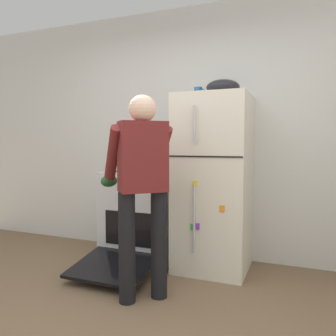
{
  "coord_description": "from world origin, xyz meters",
  "views": [
    {
      "loc": [
        1.16,
        -1.63,
        1.23
      ],
      "look_at": [
        -0.02,
        1.32,
        1.0
      ],
      "focal_mm": 36.02,
      "sensor_mm": 36.0,
      "label": 1
    }
  ],
  "objects_px": {
    "refrigerator": "(214,183)",
    "pepper_mill": "(127,162)",
    "red_pot": "(155,166)",
    "coffee_mug": "(198,92)",
    "mixing_bowl": "(223,87)",
    "person_cook": "(142,179)",
    "stove_range": "(143,216)"
  },
  "relations": [
    {
      "from": "refrigerator",
      "to": "pepper_mill",
      "type": "distance_m",
      "value": 1.1
    },
    {
      "from": "refrigerator",
      "to": "red_pot",
      "type": "bearing_deg",
      "value": -175.3
    },
    {
      "from": "pepper_mill",
      "to": "coffee_mug",
      "type": "bearing_deg",
      "value": -9.6
    },
    {
      "from": "mixing_bowl",
      "to": "person_cook",
      "type": "bearing_deg",
      "value": -117.45
    },
    {
      "from": "person_cook",
      "to": "coffee_mug",
      "type": "height_order",
      "value": "coffee_mug"
    },
    {
      "from": "refrigerator",
      "to": "coffee_mug",
      "type": "height_order",
      "value": "coffee_mug"
    },
    {
      "from": "person_cook",
      "to": "mixing_bowl",
      "type": "height_order",
      "value": "mixing_bowl"
    },
    {
      "from": "pepper_mill",
      "to": "mixing_bowl",
      "type": "bearing_deg",
      "value": -9.91
    },
    {
      "from": "red_pot",
      "to": "pepper_mill",
      "type": "distance_m",
      "value": 0.52
    },
    {
      "from": "pepper_mill",
      "to": "stove_range",
      "type": "bearing_deg",
      "value": -36.02
    },
    {
      "from": "stove_range",
      "to": "red_pot",
      "type": "distance_m",
      "value": 0.56
    },
    {
      "from": "refrigerator",
      "to": "coffee_mug",
      "type": "relative_size",
      "value": 15.12
    },
    {
      "from": "refrigerator",
      "to": "red_pot",
      "type": "distance_m",
      "value": 0.62
    },
    {
      "from": "red_pot",
      "to": "pepper_mill",
      "type": "height_order",
      "value": "pepper_mill"
    },
    {
      "from": "stove_range",
      "to": "coffee_mug",
      "type": "distance_m",
      "value": 1.41
    },
    {
      "from": "stove_range",
      "to": "pepper_mill",
      "type": "xyz_separation_m",
      "value": [
        -0.3,
        0.22,
        0.56
      ]
    },
    {
      "from": "refrigerator",
      "to": "pepper_mill",
      "type": "height_order",
      "value": "refrigerator"
    },
    {
      "from": "refrigerator",
      "to": "stove_range",
      "type": "xyz_separation_m",
      "value": [
        -0.76,
        -0.02,
        -0.39
      ]
    },
    {
      "from": "red_pot",
      "to": "stove_range",
      "type": "bearing_deg",
      "value": 168.73
    },
    {
      "from": "pepper_mill",
      "to": "refrigerator",
      "type": "bearing_deg",
      "value": -10.66
    },
    {
      "from": "red_pot",
      "to": "pepper_mill",
      "type": "bearing_deg",
      "value": 151.48
    },
    {
      "from": "coffee_mug",
      "to": "mixing_bowl",
      "type": "xyz_separation_m",
      "value": [
        0.26,
        -0.05,
        0.02
      ]
    },
    {
      "from": "person_cook",
      "to": "red_pot",
      "type": "distance_m",
      "value": 0.84
    },
    {
      "from": "person_cook",
      "to": "pepper_mill",
      "type": "relative_size",
      "value": 10.61
    },
    {
      "from": "person_cook",
      "to": "refrigerator",
      "type": "bearing_deg",
      "value": 66.94
    },
    {
      "from": "person_cook",
      "to": "mixing_bowl",
      "type": "relative_size",
      "value": 5.07
    },
    {
      "from": "stove_range",
      "to": "pepper_mill",
      "type": "height_order",
      "value": "pepper_mill"
    },
    {
      "from": "stove_range",
      "to": "person_cook",
      "type": "relative_size",
      "value": 0.77
    },
    {
      "from": "refrigerator",
      "to": "stove_range",
      "type": "bearing_deg",
      "value": -178.67
    },
    {
      "from": "person_cook",
      "to": "red_pot",
      "type": "relative_size",
      "value": 4.41
    },
    {
      "from": "refrigerator",
      "to": "pepper_mill",
      "type": "xyz_separation_m",
      "value": [
        -1.06,
        0.2,
        0.17
      ]
    },
    {
      "from": "refrigerator",
      "to": "stove_range",
      "type": "distance_m",
      "value": 0.86
    }
  ]
}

